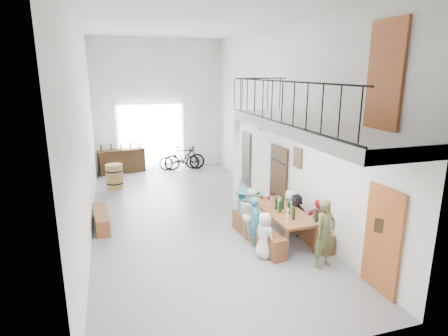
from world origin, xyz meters
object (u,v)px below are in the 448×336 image
object	(u,v)px
host_standing	(325,234)
tasting_table	(282,213)
bench_inner	(258,233)
serving_counter	(122,161)
side_bench	(102,219)
bicycle_near	(179,159)
oak_barrel	(114,177)

from	to	relation	value
host_standing	tasting_table	bearing A→B (deg)	84.41
bench_inner	serving_counter	bearing A→B (deg)	103.99
tasting_table	host_standing	distance (m)	1.53
bench_inner	host_standing	distance (m)	1.85
tasting_table	bench_inner	world-z (taller)	tasting_table
serving_counter	host_standing	bearing A→B (deg)	-77.33
side_bench	host_standing	world-z (taller)	host_standing
bench_inner	side_bench	distance (m)	4.33
bench_inner	bicycle_near	bearing A→B (deg)	87.61
oak_barrel	bicycle_near	xyz separation A→B (m)	(2.76, 1.99, 0.01)
oak_barrel	bicycle_near	world-z (taller)	bicycle_near
side_bench	serving_counter	distance (m)	5.79
oak_barrel	bicycle_near	distance (m)	3.40
serving_counter	tasting_table	bearing A→B (deg)	-75.26
serving_counter	host_standing	world-z (taller)	host_standing
oak_barrel	tasting_table	bearing A→B (deg)	-55.15
bicycle_near	oak_barrel	bearing A→B (deg)	129.12
tasting_table	bench_inner	bearing A→B (deg)	177.81
serving_counter	oak_barrel	bearing A→B (deg)	-108.77
side_bench	bicycle_near	world-z (taller)	bicycle_near
oak_barrel	serving_counter	size ratio (longest dim) A/B	0.48
bicycle_near	side_bench	bearing A→B (deg)	153.05
side_bench	host_standing	bearing A→B (deg)	-38.30
tasting_table	side_bench	distance (m)	4.94
side_bench	bicycle_near	size ratio (longest dim) A/B	0.91
bench_inner	host_standing	bearing A→B (deg)	-64.35
oak_barrel	serving_counter	xyz separation A→B (m)	(0.36, 2.24, 0.04)
side_bench	bicycle_near	distance (m)	6.35
tasting_table	side_bench	bearing A→B (deg)	151.69
tasting_table	serving_counter	size ratio (longest dim) A/B	1.18
bicycle_near	host_standing	bearing A→B (deg)	-167.50
oak_barrel	serving_counter	bearing A→B (deg)	80.94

